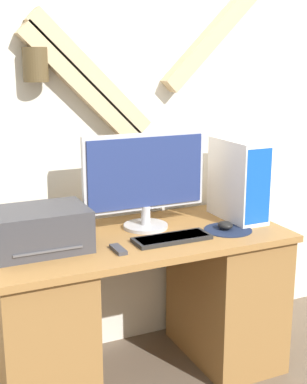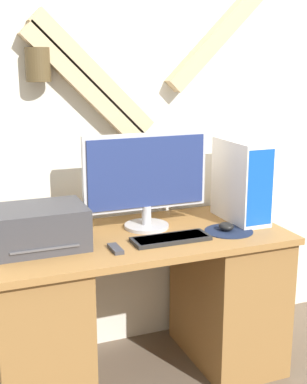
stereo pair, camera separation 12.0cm
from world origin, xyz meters
name	(u,v)px [view 1 (the left image)]	position (x,y,z in m)	size (l,w,h in m)	color
wall_back	(108,85)	(0.00, 0.69, 1.35)	(6.40, 0.16, 2.70)	silver
desk	(139,305)	(0.00, 0.32, 0.37)	(1.34, 0.63, 0.71)	olive
monitor	(145,177)	(0.07, 0.41, 0.95)	(0.59, 0.21, 0.44)	#B7B7BC
keyboard	(172,238)	(0.10, 0.19, 0.72)	(0.34, 0.13, 0.02)	black
mousepad	(228,230)	(0.40, 0.21, 0.71)	(0.22, 0.22, 0.00)	#19233D
mouse	(225,225)	(0.39, 0.22, 0.73)	(0.07, 0.08, 0.04)	black
computer_tower	(239,180)	(0.55, 0.35, 0.90)	(0.15, 0.33, 0.39)	white
printer	(39,229)	(-0.44, 0.32, 0.79)	(0.39, 0.29, 0.18)	#38383D
remote_control	(118,249)	(-0.16, 0.16, 0.71)	(0.04, 0.11, 0.02)	#38383D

